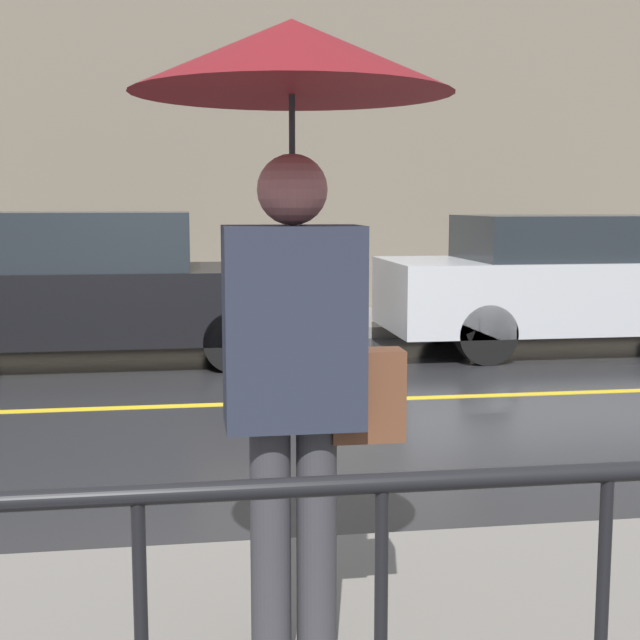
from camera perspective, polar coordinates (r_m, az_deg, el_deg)
name	(u,v)px	position (r m, az deg, el deg)	size (l,w,h in m)	color
ground_plane	(227,405)	(7.49, -5.95, -5.41)	(80.00, 80.00, 0.00)	#262628
sidewalk_far	(211,325)	(11.84, -6.99, -0.30)	(28.00, 2.09, 0.14)	slate
lane_marking	(227,404)	(7.49, -5.95, -5.38)	(25.20, 0.12, 0.01)	gold
building_storefront	(206,152)	(12.95, -7.31, 10.61)	(28.00, 0.30, 4.76)	#706656
pedestrian	(294,171)	(2.82, -1.67, 9.52)	(1.01, 1.01, 2.09)	#333338
car_black	(87,288)	(9.61, -14.66, 2.01)	(4.61, 1.73, 1.57)	black
car_silver	(581,282)	(10.55, 16.38, 2.37)	(4.57, 1.71, 1.53)	#B2B5BA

